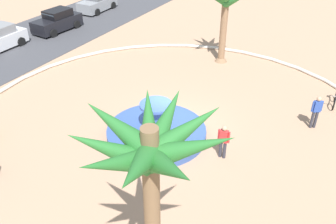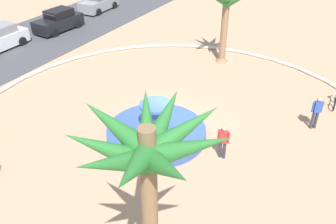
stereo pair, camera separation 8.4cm
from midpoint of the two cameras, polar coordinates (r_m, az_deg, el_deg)
ground_plane at (r=17.56m, az=0.89°, el=-2.33°), size 80.00×80.00×0.00m
plaza_curb at (r=17.50m, az=0.89°, el=-2.06°), size 20.77×20.77×0.20m
fountain at (r=16.73m, az=-1.69°, el=-3.13°), size 4.59×4.59×1.79m
palm_tree_near_fountain at (r=23.28m, az=9.28°, el=16.34°), size 3.26×3.21×4.83m
palm_tree_by_curb at (r=7.45m, az=-2.87°, el=-8.53°), size 3.52×3.50×6.32m
bicycle_red_frame at (r=21.03m, az=25.10°, el=1.86°), size 1.72×0.44×0.94m
person_cyclist_photo at (r=18.35m, az=22.53°, el=0.14°), size 0.36×0.45×1.71m
person_pedestrian_stroll at (r=15.33m, az=8.87°, el=-4.43°), size 0.22×0.53×1.62m
parked_car_third at (r=30.86m, az=-16.84°, el=13.61°), size 4.10×2.12×1.67m
parked_car_rightmost at (r=35.35m, az=-10.80°, el=16.67°), size 4.04×2.00×1.67m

